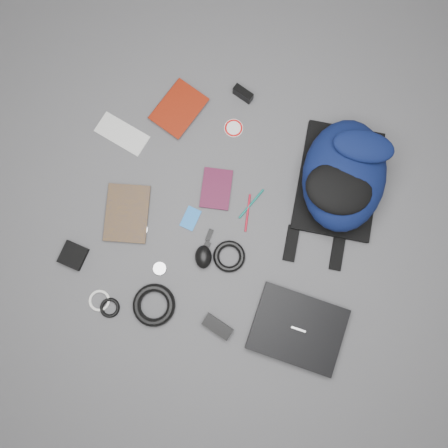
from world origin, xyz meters
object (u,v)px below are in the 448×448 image
(backpack, at_px, (344,175))
(laptop, at_px, (298,329))
(compact_camera, at_px, (243,94))
(pouch, at_px, (73,255))
(power_brick, at_px, (218,327))
(dvd_case, at_px, (216,189))
(mouse, at_px, (203,257))
(comic_book, at_px, (106,212))
(textbook_red, at_px, (163,98))

(backpack, bearing_deg, laptop, -95.80)
(laptop, relative_size, compact_camera, 4.00)
(pouch, bearing_deg, power_brick, -5.04)
(dvd_case, distance_m, mouse, 0.29)
(comic_book, bearing_deg, power_brick, -41.06)
(compact_camera, height_order, pouch, compact_camera)
(compact_camera, bearing_deg, backpack, -7.68)
(comic_book, height_order, pouch, pouch)
(laptop, xyz_separation_m, mouse, (-0.45, 0.13, 0.01))
(dvd_case, xyz_separation_m, power_brick, (0.20, -0.52, 0.01))
(comic_book, height_order, compact_camera, compact_camera)
(textbook_red, distance_m, pouch, 0.75)
(mouse, relative_size, pouch, 0.98)
(compact_camera, bearing_deg, power_brick, -60.28)
(mouse, bearing_deg, pouch, 178.39)
(backpack, xyz_separation_m, pouch, (-0.90, -0.67, -0.09))
(comic_book, distance_m, pouch, 0.22)
(compact_camera, bearing_deg, pouch, -99.32)
(laptop, bearing_deg, comic_book, 167.74)
(backpack, xyz_separation_m, laptop, (0.04, -0.62, -0.09))
(laptop, xyz_separation_m, compact_camera, (-0.54, 0.83, 0.01))
(mouse, bearing_deg, compact_camera, 75.77)
(backpack, bearing_deg, compact_camera, 147.34)
(textbook_red, bearing_deg, compact_camera, 38.35)
(laptop, distance_m, mouse, 0.47)
(laptop, bearing_deg, mouse, 161.74)
(comic_book, relative_size, mouse, 2.56)
(laptop, xyz_separation_m, dvd_case, (-0.50, 0.41, -0.01))
(backpack, relative_size, comic_book, 2.11)
(backpack, height_order, power_brick, backpack)
(dvd_case, height_order, pouch, pouch)
(backpack, distance_m, laptop, 0.63)
(laptop, height_order, pouch, laptop)
(backpack, relative_size, dvd_case, 2.99)
(laptop, height_order, comic_book, laptop)
(comic_book, xyz_separation_m, mouse, (0.44, -0.03, 0.02))
(comic_book, bearing_deg, backpack, 11.71)
(comic_book, bearing_deg, dvd_case, 16.14)
(dvd_case, bearing_deg, compact_camera, 81.79)
(dvd_case, height_order, compact_camera, compact_camera)
(backpack, bearing_deg, comic_book, -161.24)
(textbook_red, bearing_deg, pouch, -81.50)
(power_brick, xyz_separation_m, pouch, (-0.64, 0.06, -0.00))
(compact_camera, distance_m, pouch, 0.97)
(backpack, bearing_deg, power_brick, -119.10)
(pouch, bearing_deg, dvd_case, 46.26)
(power_brick, bearing_deg, mouse, 135.36)
(comic_book, xyz_separation_m, power_brick, (0.59, -0.27, 0.01))
(comic_book, distance_m, power_brick, 0.65)
(dvd_case, distance_m, power_brick, 0.56)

